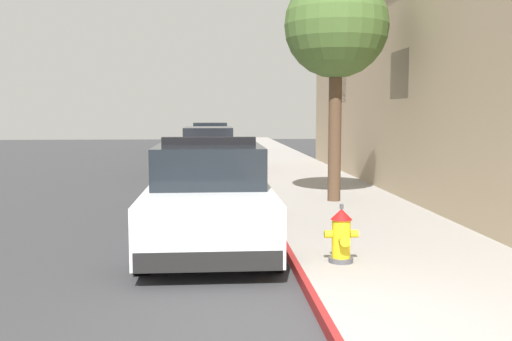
# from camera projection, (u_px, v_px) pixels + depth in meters

# --- Properties ---
(ground_plane) EXTENTS (31.68, 60.00, 0.20)m
(ground_plane) POSITION_uv_depth(u_px,v_px,m) (81.00, 199.00, 14.52)
(ground_plane) COLOR #353538
(sidewalk_pavement) EXTENTS (3.16, 60.00, 0.13)m
(sidewalk_pavement) POSITION_uv_depth(u_px,v_px,m) (317.00, 190.00, 14.96)
(sidewalk_pavement) COLOR gray
(sidewalk_pavement) RESTS_ON ground
(curb_painted_edge) EXTENTS (0.08, 60.00, 0.13)m
(curb_painted_edge) POSITION_uv_depth(u_px,v_px,m) (254.00, 190.00, 14.84)
(curb_painted_edge) COLOR maroon
(curb_painted_edge) RESTS_ON ground
(police_cruiser) EXTENTS (1.94, 4.84, 1.68)m
(police_cruiser) POSITION_uv_depth(u_px,v_px,m) (209.00, 196.00, 9.15)
(police_cruiser) COLOR white
(police_cruiser) RESTS_ON ground
(parked_car_silver_ahead) EXTENTS (1.94, 4.84, 1.56)m
(parked_car_silver_ahead) POSITION_uv_depth(u_px,v_px,m) (208.00, 151.00, 19.89)
(parked_car_silver_ahead) COLOR maroon
(parked_car_silver_ahead) RESTS_ON ground
(parked_car_dark_far) EXTENTS (1.94, 4.84, 1.56)m
(parked_car_dark_far) POSITION_uv_depth(u_px,v_px,m) (210.00, 139.00, 29.04)
(parked_car_dark_far) COLOR black
(parked_car_dark_far) RESTS_ON ground
(fire_hydrant) EXTENTS (0.44, 0.40, 0.76)m
(fire_hydrant) POSITION_uv_depth(u_px,v_px,m) (341.00, 236.00, 7.45)
(fire_hydrant) COLOR #4C4C51
(fire_hydrant) RESTS_ON sidewalk_pavement
(street_tree) EXTENTS (2.24, 2.24, 4.91)m
(street_tree) POSITION_uv_depth(u_px,v_px,m) (336.00, 28.00, 12.31)
(street_tree) COLOR brown
(street_tree) RESTS_ON sidewalk_pavement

